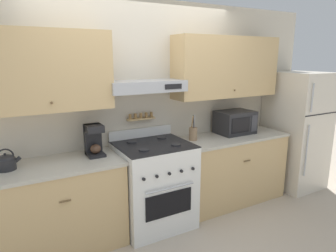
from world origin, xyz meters
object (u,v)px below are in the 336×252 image
object	(u,v)px
tea_kettle	(6,162)
coffee_maker	(94,140)
microwave	(235,122)
refrigerator	(296,130)
utensil_crock	(193,133)
stove_range	(154,184)

from	to	relation	value
tea_kettle	coffee_maker	xyz separation A→B (m)	(0.82, 0.03, 0.09)
microwave	refrigerator	bearing A→B (deg)	-8.24
utensil_crock	microwave	bearing A→B (deg)	1.49
refrigerator	microwave	xyz separation A→B (m)	(-1.05, 0.15, 0.21)
stove_range	microwave	size ratio (longest dim) A/B	2.21
tea_kettle	utensil_crock	world-z (taller)	utensil_crock
stove_range	utensil_crock	bearing A→B (deg)	10.01
tea_kettle	coffee_maker	distance (m)	0.82
stove_range	microwave	bearing A→B (deg)	5.50
stove_range	utensil_crock	size ratio (longest dim) A/B	3.45
utensil_crock	stove_range	bearing A→B (deg)	-169.99
microwave	utensil_crock	size ratio (longest dim) A/B	1.56
stove_range	tea_kettle	xyz separation A→B (m)	(-1.44, 0.11, 0.49)
stove_range	coffee_maker	size ratio (longest dim) A/B	3.29
stove_range	tea_kettle	world-z (taller)	tea_kettle
stove_range	coffee_maker	xyz separation A→B (m)	(-0.62, 0.14, 0.58)
refrigerator	stove_range	bearing A→B (deg)	179.29
refrigerator	coffee_maker	size ratio (longest dim) A/B	5.18
coffee_maker	microwave	distance (m)	1.90
coffee_maker	microwave	world-z (taller)	coffee_maker
tea_kettle	microwave	distance (m)	2.72
tea_kettle	microwave	xyz separation A→B (m)	(2.72, 0.02, 0.08)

